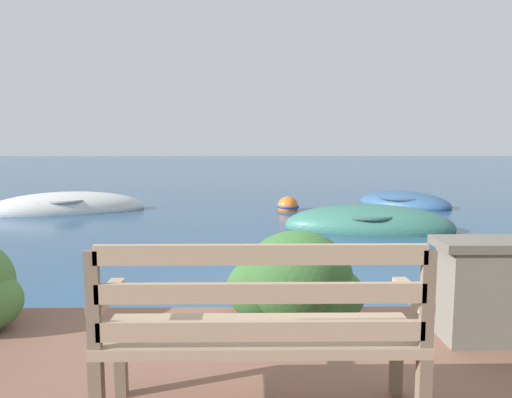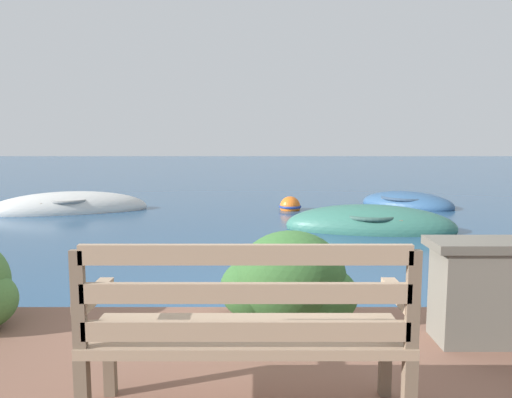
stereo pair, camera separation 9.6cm
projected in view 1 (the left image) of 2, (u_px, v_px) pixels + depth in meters
ground_plane at (306, 332)px, 4.15m from camera, size 80.00×80.00×0.00m
park_bench at (260, 327)px, 2.40m from camera, size 1.56×0.48×0.93m
hedge_clump_left at (295, 283)px, 3.75m from camera, size 1.04×0.75×0.70m
rowboat_nearest at (369, 226)px, 8.74m from camera, size 3.09×1.61×0.79m
rowboat_mid at (67, 209)px, 10.86m from camera, size 3.50×2.11×0.78m
rowboat_far at (404, 204)px, 11.83m from camera, size 2.50×2.42×0.61m
mooring_buoy at (288, 207)px, 11.16m from camera, size 0.51×0.51×0.46m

